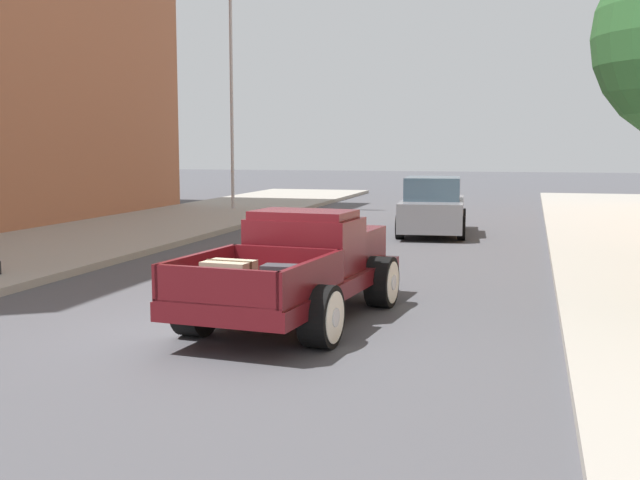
{
  "coord_description": "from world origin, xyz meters",
  "views": [
    {
      "loc": [
        4.05,
        -9.78,
        2.52
      ],
      "look_at": [
        0.75,
        2.44,
        1.0
      ],
      "focal_mm": 43.97,
      "sensor_mm": 36.0,
      "label": 1
    }
  ],
  "objects": [
    {
      "name": "ground_plane",
      "position": [
        0.0,
        0.0,
        0.0
      ],
      "size": [
        140.0,
        140.0,
        0.0
      ],
      "primitive_type": "plane",
      "color": "#47474C"
    },
    {
      "name": "hotrod_truck_maroon",
      "position": [
        0.82,
        1.18,
        0.75
      ],
      "size": [
        2.5,
        5.05,
        1.58
      ],
      "color": "#510F14",
      "rests_on": "ground"
    },
    {
      "name": "car_background_grey",
      "position": [
        1.33,
        12.65,
        0.77
      ],
      "size": [
        2.12,
        4.42,
        1.65
      ],
      "color": "slate",
      "rests_on": "ground"
    },
    {
      "name": "flagpole",
      "position": [
        -6.79,
        18.34,
        5.77
      ],
      "size": [
        1.74,
        0.16,
        9.16
      ],
      "color": "#B2B2B7",
      "rests_on": "sidewalk_left"
    }
  ]
}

